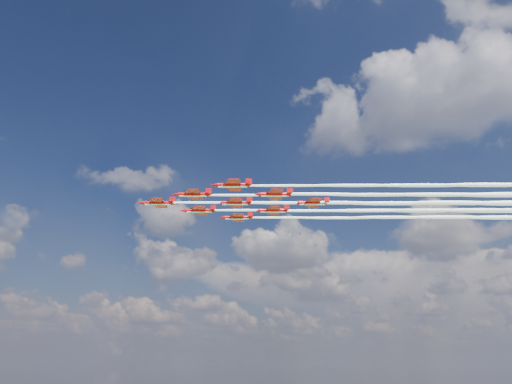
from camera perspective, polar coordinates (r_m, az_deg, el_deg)
jet_lead at (r=149.26m, az=17.18°, el=-1.19°), size 127.39×85.20×2.68m
jet_row2_port at (r=146.24m, az=22.16°, el=-0.25°), size 127.39×85.20×2.68m
jet_row2_starb at (r=159.61m, az=20.23°, el=-2.00°), size 127.39×85.20×2.68m
jet_row3_centre at (r=157.22m, az=24.93°, el=-1.13°), size 127.39×85.20×2.68m
jet_row3_starb at (r=170.39m, az=22.91°, el=-2.70°), size 127.39×85.20×2.68m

